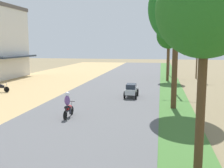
# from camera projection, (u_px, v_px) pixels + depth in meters

# --- Properties ---
(parked_motorbike_seventh) EXTENTS (1.80, 0.54, 0.94)m
(parked_motorbike_seventh) POSITION_uv_depth(u_px,v_px,m) (1.00, 87.00, 26.18)
(parked_motorbike_seventh) COLOR black
(parked_motorbike_seventh) RESTS_ON dirt_shoulder
(median_tree_nearest) EXTENTS (3.35, 3.35, 7.34)m
(median_tree_nearest) POSITION_uv_depth(u_px,v_px,m) (205.00, 12.00, 8.92)
(median_tree_nearest) COLOR #4C351E
(median_tree_nearest) RESTS_ON median_strip
(median_tree_second) EXTENTS (3.99, 3.99, 9.51)m
(median_tree_second) POSITION_uv_depth(u_px,v_px,m) (177.00, 9.00, 18.57)
(median_tree_second) COLOR #4C351E
(median_tree_second) RESTS_ON median_strip
(median_tree_third) EXTENTS (3.07, 3.07, 7.50)m
(median_tree_third) POSITION_uv_depth(u_px,v_px,m) (169.00, 36.00, 33.93)
(median_tree_third) COLOR #4C351E
(median_tree_third) RESTS_ON median_strip
(streetlamp_near) EXTENTS (3.16, 0.20, 7.89)m
(streetlamp_near) POSITION_uv_depth(u_px,v_px,m) (174.00, 46.00, 26.52)
(streetlamp_near) COLOR gray
(streetlamp_near) RESTS_ON median_strip
(streetlamp_mid) EXTENTS (3.16, 0.20, 7.20)m
(streetlamp_mid) POSITION_uv_depth(u_px,v_px,m) (170.00, 48.00, 40.46)
(streetlamp_mid) COLOR gray
(streetlamp_mid) RESTS_ON median_strip
(utility_pole_near) EXTENTS (1.80, 0.20, 9.21)m
(utility_pole_near) POSITION_uv_depth(u_px,v_px,m) (198.00, 44.00, 36.58)
(utility_pole_near) COLOR brown
(utility_pole_near) RESTS_ON ground
(car_sedan_silver) EXTENTS (1.10, 2.26, 1.19)m
(car_sedan_silver) POSITION_uv_depth(u_px,v_px,m) (131.00, 90.00, 23.48)
(car_sedan_silver) COLOR #B7BCC1
(car_sedan_silver) RESTS_ON road_strip
(motorbike_ahead_second) EXTENTS (0.54, 1.80, 1.66)m
(motorbike_ahead_second) POSITION_uv_depth(u_px,v_px,m) (68.00, 105.00, 16.86)
(motorbike_ahead_second) COLOR black
(motorbike_ahead_second) RESTS_ON road_strip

